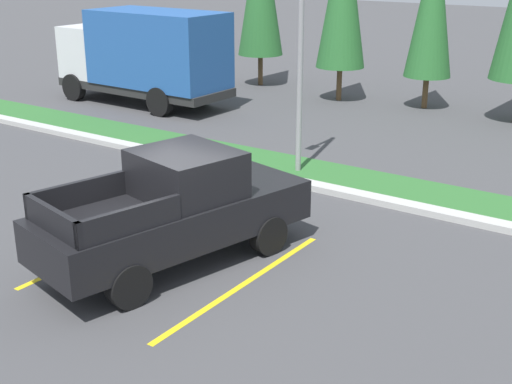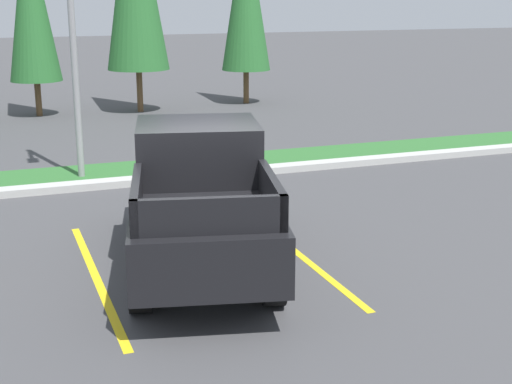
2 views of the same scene
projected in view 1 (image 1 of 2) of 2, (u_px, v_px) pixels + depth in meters
The scene contains 10 objects.
ground_plane at pixel (179, 262), 12.98m from camera, with size 120.00×120.00×0.00m, color #424244.
parking_line_near at pixel (117, 243), 13.79m from camera, with size 0.12×4.80×0.01m, color yellow.
parking_line_far at pixel (244, 284), 12.13m from camera, with size 0.12×4.80×0.01m, color yellow.
curb_strip at pixel (314, 186), 16.83m from camera, with size 56.00×0.40×0.15m, color #B2B2AD.
grass_median at pixel (335, 176), 17.70m from camera, with size 56.00×1.80×0.06m, color #2D662D.
pickup_truck_main at pixel (177, 210), 12.64m from camera, with size 3.04×5.52×2.10m.
cargo_truck_distant at pixel (145, 54), 25.15m from camera, with size 6.84×2.61×3.40m.
street_light at pixel (298, 21), 16.67m from camera, with size 0.24×1.49×6.62m.
cypress_tree_center at pixel (433, 1), 23.94m from camera, with size 1.65×1.65×6.36m.
traffic_cone at pixel (87, 201), 15.22m from camera, with size 0.36×0.36×0.60m.
Camera 1 is at (7.88, -8.88, 5.59)m, focal length 48.84 mm.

